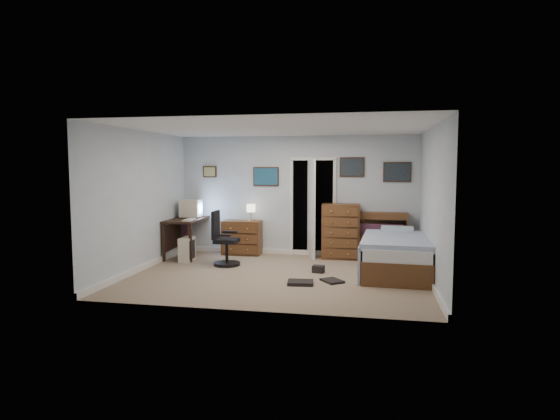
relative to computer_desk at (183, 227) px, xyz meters
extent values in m
cube|color=gray|center=(2.29, -1.41, -0.62)|extent=(5.00, 4.00, 0.02)
cube|color=black|center=(0.09, 0.00, 0.16)|extent=(0.70, 1.39, 0.04)
cube|color=black|center=(-0.15, -0.65, -0.23)|extent=(0.06, 0.06, 0.75)
cube|color=black|center=(0.40, -0.62, -0.23)|extent=(0.06, 0.06, 0.75)
cube|color=black|center=(-0.21, 0.63, -0.23)|extent=(0.06, 0.06, 0.75)
cube|color=black|center=(0.33, 0.66, -0.23)|extent=(0.06, 0.06, 0.75)
cube|color=black|center=(-0.20, -0.01, -0.19)|extent=(0.09, 1.26, 0.52)
cube|color=beige|center=(0.11, 0.15, 0.38)|extent=(0.42, 0.40, 0.36)
cube|color=#8CB2F2|center=(0.32, 0.16, 0.38)|extent=(0.03, 0.29, 0.23)
cube|color=beige|center=(0.11, 0.15, 0.19)|extent=(0.28, 0.28, 0.02)
cube|color=beige|center=(0.27, -0.35, 0.19)|extent=(0.18, 0.43, 0.03)
cube|color=beige|center=(0.29, -0.55, -0.37)|extent=(0.23, 0.45, 0.47)
cube|color=black|center=(0.40, -0.54, -0.37)|extent=(0.02, 0.31, 0.37)
cylinder|color=black|center=(1.18, -0.77, -0.58)|extent=(0.51, 0.51, 0.06)
cylinder|color=black|center=(1.18, -0.77, -0.37)|extent=(0.06, 0.06, 0.38)
cube|color=black|center=(1.18, -0.77, -0.14)|extent=(0.43, 0.43, 0.08)
cube|color=black|center=(0.97, -0.77, 0.16)|extent=(0.07, 0.39, 0.53)
cube|color=black|center=(1.19, -1.00, 0.00)|extent=(0.29, 0.05, 0.04)
cube|color=black|center=(1.18, -0.54, 0.00)|extent=(0.29, 0.05, 0.04)
cube|color=maroon|center=(-0.03, 0.21, -0.18)|extent=(0.17, 0.17, 0.84)
cube|color=#57391B|center=(1.16, 0.37, -0.25)|extent=(0.82, 0.42, 0.72)
cylinder|color=gold|center=(1.36, 0.37, 0.12)|extent=(0.11, 0.11, 0.02)
cylinder|color=gold|center=(1.36, 0.37, 0.23)|extent=(0.02, 0.02, 0.22)
cylinder|color=beige|center=(1.36, 0.37, 0.39)|extent=(0.18, 0.18, 0.16)
cube|color=black|center=(2.64, 0.89, 0.39)|extent=(0.90, 0.60, 2.00)
cube|color=white|center=(2.19, 0.56, 0.39)|extent=(0.06, 0.05, 2.00)
cube|color=white|center=(3.09, 0.56, 0.39)|extent=(0.06, 0.05, 2.00)
cube|color=white|center=(2.64, 0.56, 1.41)|extent=(0.96, 0.05, 0.06)
cube|color=white|center=(2.60, 0.46, 0.39)|extent=(0.31, 0.77, 2.00)
sphere|color=gold|center=(2.91, 0.30, 0.39)|extent=(0.06, 0.06, 0.06)
cube|color=#57391B|center=(3.24, 0.34, -0.05)|extent=(0.77, 0.48, 1.11)
cube|color=#57391B|center=(4.06, 0.47, -0.14)|extent=(1.06, 0.31, 0.94)
cube|color=black|center=(4.05, 0.39, 0.04)|extent=(0.96, 0.15, 0.31)
cube|color=maroon|center=(4.05, 0.39, 0.00)|extent=(0.84, 0.16, 0.23)
cube|color=#57391B|center=(4.29, -0.82, -0.42)|extent=(1.20, 2.23, 0.38)
cube|color=white|center=(4.29, -0.82, -0.13)|extent=(1.15, 2.19, 0.20)
cube|color=#5D77AD|center=(4.29, -0.93, -0.01)|extent=(1.25, 1.91, 0.11)
cube|color=#5D77AD|center=(3.71, -0.90, -0.30)|extent=(0.14, 1.85, 0.59)
cube|color=#83B4D3|center=(4.34, -0.01, 0.04)|extent=(0.62, 0.44, 0.14)
cube|color=#331E11|center=(0.39, 0.57, 1.14)|extent=(0.30, 0.03, 0.24)
cube|color=olive|center=(0.39, 0.55, 1.14)|extent=(0.25, 0.01, 0.19)
cube|color=#331E11|center=(1.64, 0.57, 1.04)|extent=(0.55, 0.03, 0.40)
cube|color=navy|center=(1.64, 0.55, 1.04)|extent=(0.50, 0.01, 0.35)
cube|color=#331E11|center=(3.44, 0.57, 1.24)|extent=(0.50, 0.03, 0.40)
cube|color=black|center=(3.44, 0.55, 1.24)|extent=(0.45, 0.01, 0.35)
cube|color=#331E11|center=(4.34, 0.57, 1.14)|extent=(0.55, 0.03, 0.40)
cube|color=black|center=(4.34, 0.55, 1.14)|extent=(0.50, 0.01, 0.35)
cube|color=black|center=(2.94, -1.05, -0.54)|extent=(0.22, 0.19, 0.12)
cube|color=black|center=(3.24, -1.67, -0.59)|extent=(0.43, 0.45, 0.04)
cube|color=black|center=(2.76, -1.92, -0.58)|extent=(0.43, 0.35, 0.05)
camera|label=1|loc=(3.81, -9.11, 1.25)|focal=30.00mm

